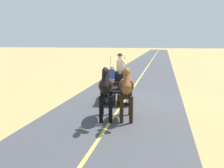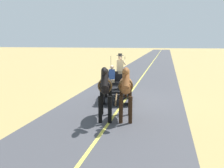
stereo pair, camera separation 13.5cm
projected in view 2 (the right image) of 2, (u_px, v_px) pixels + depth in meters
The scene contains 6 objects.
ground_plane at pixel (126, 100), 12.84m from camera, with size 200.00×200.00×0.00m, color tan.
road_surface at pixel (126, 100), 12.84m from camera, with size 5.99×160.00×0.01m, color #424247.
road_centre_stripe at pixel (126, 100), 12.84m from camera, with size 0.12×160.00×0.00m, color #DBCC4C.
horse_drawn_carriage at pixel (117, 86), 12.45m from camera, with size 1.83×4.51×2.50m.
horse_near_side at pixel (126, 87), 9.36m from camera, with size 0.81×2.15×2.21m.
horse_off_side at pixel (105, 87), 9.39m from camera, with size 0.89×2.15×2.21m.
Camera 2 is at (-2.08, 12.33, 3.10)m, focal length 38.32 mm.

